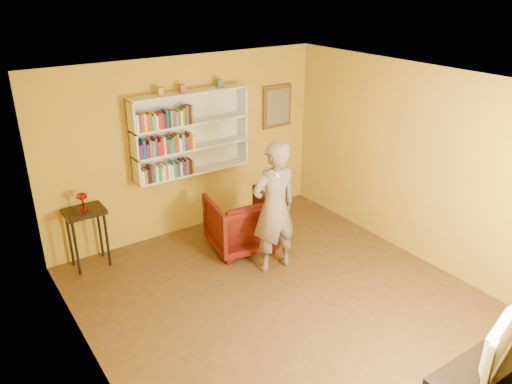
% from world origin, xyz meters
% --- Properties ---
extents(room_shell, '(5.30, 5.80, 2.88)m').
position_xyz_m(room_shell, '(0.00, 0.00, 1.02)').
color(room_shell, '#4A3217').
rests_on(room_shell, ground).
extents(bookshelf, '(1.80, 0.29, 1.23)m').
position_xyz_m(bookshelf, '(0.00, 2.41, 1.59)').
color(bookshelf, silver).
rests_on(bookshelf, room_shell).
extents(books_row_lower, '(0.82, 0.19, 0.25)m').
position_xyz_m(books_row_lower, '(-0.44, 2.30, 1.12)').
color(books_row_lower, white).
rests_on(books_row_lower, bookshelf).
extents(books_row_middle, '(0.85, 0.19, 0.27)m').
position_xyz_m(books_row_middle, '(-0.43, 2.30, 1.51)').
color(books_row_middle, '#492267').
rests_on(books_row_middle, bookshelf).
extents(books_row_upper, '(0.85, 0.19, 0.27)m').
position_xyz_m(books_row_upper, '(-0.42, 2.30, 1.89)').
color(books_row_upper, white).
rests_on(books_row_upper, bookshelf).
extents(ornament_left, '(0.08, 0.08, 0.11)m').
position_xyz_m(ornament_left, '(-0.43, 2.35, 2.27)').
color(ornament_left, olive).
rests_on(ornament_left, bookshelf).
extents(ornament_centre, '(0.08, 0.08, 0.11)m').
position_xyz_m(ornament_centre, '(-0.10, 2.35, 2.27)').
color(ornament_centre, '#A44A36').
rests_on(ornament_centre, bookshelf).
extents(ornament_right, '(0.09, 0.09, 0.12)m').
position_xyz_m(ornament_right, '(0.51, 2.35, 2.27)').
color(ornament_right, '#475777').
rests_on(ornament_right, bookshelf).
extents(framed_painting, '(0.55, 0.05, 0.70)m').
position_xyz_m(framed_painting, '(1.65, 2.46, 1.75)').
color(framed_painting, '#563718').
rests_on(framed_painting, room_shell).
extents(console_table, '(0.52, 0.40, 0.86)m').
position_xyz_m(console_table, '(-1.70, 2.25, 0.71)').
color(console_table, black).
rests_on(console_table, ground).
extents(ruby_lustre, '(0.15, 0.15, 0.24)m').
position_xyz_m(ruby_lustre, '(-1.70, 2.25, 1.03)').
color(ruby_lustre, maroon).
rests_on(ruby_lustre, console_table).
extents(armchair, '(1.01, 1.03, 0.82)m').
position_xyz_m(armchair, '(0.29, 1.48, 0.41)').
color(armchair, '#3F0604').
rests_on(armchair, ground).
extents(person, '(0.69, 0.47, 1.84)m').
position_xyz_m(person, '(0.37, 0.76, 0.92)').
color(person, '#6B5B4F').
rests_on(person, ground).
extents(game_remote, '(0.04, 0.15, 0.04)m').
position_xyz_m(game_remote, '(0.17, 0.52, 1.52)').
color(game_remote, white).
rests_on(game_remote, person).
extents(tv_cabinet, '(1.31, 0.39, 0.47)m').
position_xyz_m(tv_cabinet, '(0.60, -2.25, 0.23)').
color(tv_cabinet, black).
rests_on(tv_cabinet, ground).
extents(television, '(0.96, 0.36, 0.55)m').
position_xyz_m(television, '(0.60, -2.25, 0.74)').
color(television, black).
rests_on(television, tv_cabinet).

